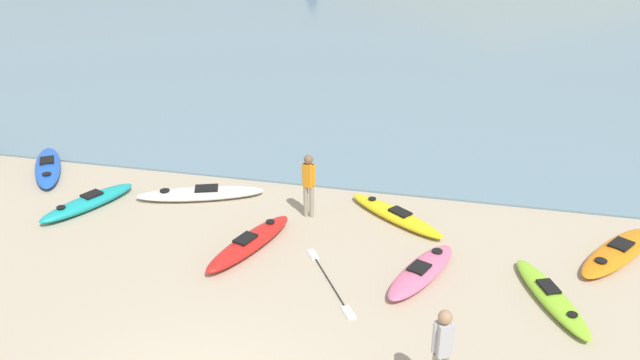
{
  "coord_description": "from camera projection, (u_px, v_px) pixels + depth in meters",
  "views": [
    {
      "loc": [
        3.7,
        -6.6,
        7.67
      ],
      "look_at": [
        0.14,
        8.64,
        0.5
      ],
      "focal_mm": 35.0,
      "sensor_mm": 36.0,
      "label": 1
    }
  ],
  "objects": [
    {
      "name": "kayak_on_sand_1",
      "position": [
        551.0,
        297.0,
        12.84
      ],
      "size": [
        1.65,
        2.88,
        0.31
      ],
      "color": "#8CCC2D",
      "rests_on": "ground_plane"
    },
    {
      "name": "kayak_on_sand_7",
      "position": [
        422.0,
        271.0,
        13.67
      ],
      "size": [
        1.69,
        2.73,
        0.36
      ],
      "color": "#E5668C",
      "rests_on": "ground_plane"
    },
    {
      "name": "person_near_foreground",
      "position": [
        442.0,
        348.0,
        10.1
      ],
      "size": [
        0.35,
        0.29,
        1.72
      ],
      "color": "gray",
      "rests_on": "ground_plane"
    },
    {
      "name": "loose_paddle",
      "position": [
        329.0,
        281.0,
        13.56
      ],
      "size": [
        1.61,
        2.46,
        0.03
      ],
      "color": "black",
      "rests_on": "ground_plane"
    },
    {
      "name": "kayak_on_sand_5",
      "position": [
        48.0,
        167.0,
        18.94
      ],
      "size": [
        2.46,
        3.12,
        0.33
      ],
      "color": "blue",
      "rests_on": "ground_plane"
    },
    {
      "name": "bay_water",
      "position": [
        421.0,
        2.0,
        48.92
      ],
      "size": [
        160.0,
        70.0,
        0.06
      ],
      "primitive_type": "cube",
      "color": "slate",
      "rests_on": "ground_plane"
    },
    {
      "name": "kayak_on_sand_0",
      "position": [
        201.0,
        193.0,
        17.27
      ],
      "size": [
        3.54,
        1.91,
        0.32
      ],
      "color": "white",
      "rests_on": "ground_plane"
    },
    {
      "name": "kayak_on_sand_2",
      "position": [
        396.0,
        215.0,
        16.1
      ],
      "size": [
        2.87,
        2.36,
        0.33
      ],
      "color": "yellow",
      "rests_on": "ground_plane"
    },
    {
      "name": "person_near_waterline",
      "position": [
        309.0,
        182.0,
        15.93
      ],
      "size": [
        0.35,
        0.27,
        1.73
      ],
      "color": "gray",
      "rests_on": "ground_plane"
    },
    {
      "name": "kayak_on_sand_4",
      "position": [
        250.0,
        242.0,
        14.77
      ],
      "size": [
        1.57,
        3.11,
        0.39
      ],
      "color": "red",
      "rests_on": "ground_plane"
    },
    {
      "name": "kayak_on_sand_3",
      "position": [
        88.0,
        202.0,
        16.71
      ],
      "size": [
        1.73,
        2.85,
        0.38
      ],
      "color": "teal",
      "rests_on": "ground_plane"
    },
    {
      "name": "kayak_on_sand_6",
      "position": [
        617.0,
        252.0,
        14.44
      ],
      "size": [
        2.39,
        3.02,
        0.31
      ],
      "color": "orange",
      "rests_on": "ground_plane"
    }
  ]
}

